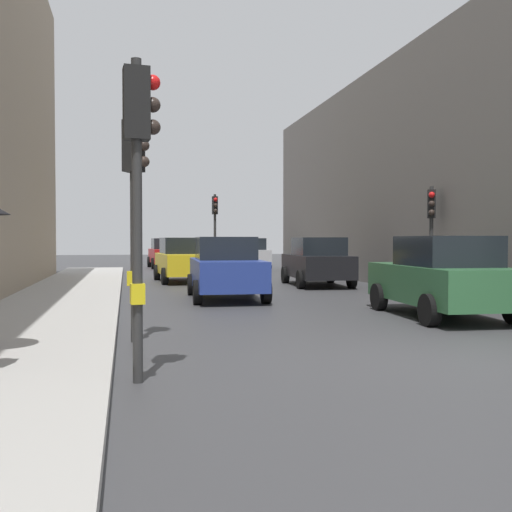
% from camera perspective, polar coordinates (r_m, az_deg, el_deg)
% --- Properties ---
extents(ground_plane, '(120.00, 120.00, 0.00)m').
position_cam_1_polar(ground_plane, '(8.88, 18.72, -9.44)').
color(ground_plane, '#38383A').
extents(sidewalk_kerb, '(2.93, 40.00, 0.16)m').
position_cam_1_polar(sidewalk_kerb, '(13.65, -19.23, -5.25)').
color(sidewalk_kerb, '#A8A5A0').
rests_on(sidewalk_kerb, ground).
extents(traffic_light_near_left, '(0.44, 0.26, 3.78)m').
position_cam_1_polar(traffic_light_near_left, '(7.15, -11.17, 8.99)').
color(traffic_light_near_left, '#2D2D2D').
rests_on(traffic_light_near_left, ground).
extents(traffic_light_mid_street, '(0.35, 0.45, 3.26)m').
position_cam_1_polar(traffic_light_mid_street, '(18.45, 16.46, 3.28)').
color(traffic_light_mid_street, '#2D2D2D').
rests_on(traffic_light_mid_street, ground).
extents(traffic_light_near_right, '(0.45, 0.36, 3.73)m').
position_cam_1_polar(traffic_light_near_right, '(9.95, -11.53, 6.67)').
color(traffic_light_near_right, '#2D2D2D').
rests_on(traffic_light_near_right, ground).
extents(traffic_light_far_median, '(0.25, 0.43, 3.81)m').
position_cam_1_polar(traffic_light_far_median, '(28.01, -3.95, 3.51)').
color(traffic_light_far_median, '#2D2D2D').
rests_on(traffic_light_far_median, ground).
extents(car_yellow_taxi, '(2.21, 4.30, 1.76)m').
position_cam_1_polar(car_yellow_taxi, '(23.91, -7.01, -0.36)').
color(car_yellow_taxi, yellow).
rests_on(car_yellow_taxi, ground).
extents(car_silver_hatchback, '(2.03, 4.20, 1.76)m').
position_cam_1_polar(car_silver_hatchback, '(33.33, -0.80, 0.20)').
color(car_silver_hatchback, '#BCBCC1').
rests_on(car_silver_hatchback, ground).
extents(car_green_estate, '(2.20, 4.29, 1.76)m').
position_cam_1_polar(car_green_estate, '(13.52, 17.42, -1.91)').
color(car_green_estate, '#2D6038').
rests_on(car_green_estate, ground).
extents(car_blue_van, '(2.18, 4.28, 1.76)m').
position_cam_1_polar(car_blue_van, '(16.89, -2.91, -1.16)').
color(car_blue_van, navy).
rests_on(car_blue_van, ground).
extents(car_dark_suv, '(2.24, 4.31, 1.76)m').
position_cam_1_polar(car_dark_suv, '(21.77, 5.87, -0.55)').
color(car_dark_suv, black).
rests_on(car_dark_suv, ground).
extents(car_red_sedan, '(2.17, 4.28, 1.76)m').
position_cam_1_polar(car_red_sedan, '(35.78, -8.58, 0.27)').
color(car_red_sedan, red).
rests_on(car_red_sedan, ground).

